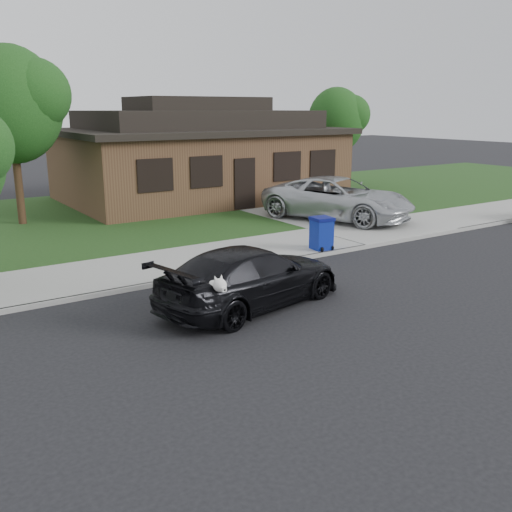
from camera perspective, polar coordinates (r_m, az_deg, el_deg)
ground at (r=13.34m, az=9.73°, el=-4.39°), size 120.00×120.00×0.00m
sidewalk at (r=17.14m, az=-1.70°, el=0.29°), size 60.00×3.00×0.12m
curb at (r=15.92m, az=1.14°, el=-0.82°), size 60.00×0.12×0.12m
lawn at (r=24.16m, az=-11.79°, el=4.20°), size 60.00×13.00×0.13m
driveway at (r=24.51m, az=4.08°, el=4.63°), size 4.50×13.00×0.14m
sedan at (r=12.59m, az=-0.52°, el=-2.10°), size 4.95×2.84×1.35m
minivan at (r=22.09m, az=8.22°, el=5.72°), size 4.61×6.35×1.60m
recycling_bin at (r=17.38m, az=6.57°, el=2.30°), size 0.65×0.67×0.99m
house at (r=27.36m, az=-5.72°, el=9.99°), size 12.60×8.60×4.65m
tree_0 at (r=22.44m, az=-22.89°, el=13.96°), size 3.78×3.60×6.34m
tree_1 at (r=31.45m, az=8.33°, el=13.38°), size 3.15×3.00×5.25m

